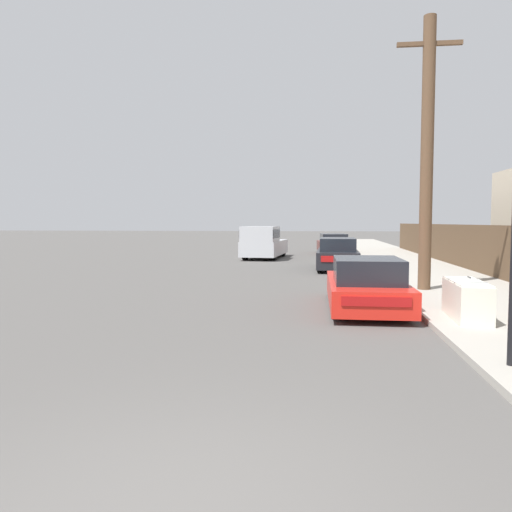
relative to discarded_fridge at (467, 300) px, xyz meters
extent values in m
cube|color=#9E998E|center=(1.30, 16.32, -0.45)|extent=(4.20, 63.00, 0.12)
cube|color=silver|center=(0.00, 0.00, -0.01)|extent=(0.71, 1.84, 0.74)
cube|color=white|center=(0.00, 0.00, 0.37)|extent=(0.68, 1.77, 0.03)
cube|color=#333335|center=(0.20, 0.55, 0.40)|extent=(0.04, 0.20, 0.02)
cube|color=gray|center=(0.01, 0.29, 0.39)|extent=(0.63, 0.10, 0.01)
cube|color=gray|center=(-0.01, -0.27, 0.39)|extent=(0.63, 0.10, 0.01)
cube|color=red|center=(-1.85, 1.67, -0.09)|extent=(1.74, 4.34, 0.55)
cube|color=black|center=(-1.85, 1.28, 0.46)|extent=(1.50, 2.08, 0.55)
cube|color=#B21414|center=(-1.85, -0.51, 0.01)|extent=(1.36, 0.03, 0.19)
cylinder|color=black|center=(-2.60, 3.01, -0.19)|extent=(0.20, 0.62, 0.62)
cylinder|color=black|center=(-1.10, 3.01, -0.19)|extent=(0.20, 0.62, 0.62)
cylinder|color=black|center=(-2.60, 0.33, -0.19)|extent=(0.20, 0.62, 0.62)
cylinder|color=black|center=(-1.10, 0.32, -0.19)|extent=(0.20, 0.62, 0.62)
cube|color=black|center=(-2.12, 11.61, -0.01)|extent=(1.85, 4.51, 0.69)
cube|color=black|center=(-2.12, 11.44, 0.61)|extent=(1.56, 2.54, 0.54)
cube|color=#B21414|center=(-2.18, 9.37, 0.11)|extent=(1.35, 0.07, 0.24)
cylinder|color=black|center=(-2.83, 13.02, -0.17)|extent=(0.22, 0.67, 0.67)
cylinder|color=black|center=(-1.34, 12.98, -0.17)|extent=(0.22, 0.67, 0.67)
cylinder|color=black|center=(-2.90, 10.25, -0.17)|extent=(0.22, 0.67, 0.67)
cylinder|color=black|center=(-1.41, 10.21, -0.17)|extent=(0.22, 0.67, 0.67)
cube|color=#5B1E19|center=(-1.96, 22.54, -0.03)|extent=(2.14, 4.74, 0.65)
cube|color=black|center=(-1.95, 22.35, 0.55)|extent=(1.75, 2.69, 0.51)
cube|color=#B21414|center=(-1.81, 20.21, 0.08)|extent=(1.43, 0.13, 0.23)
cylinder|color=black|center=(-2.86, 23.92, -0.17)|extent=(0.24, 0.68, 0.67)
cylinder|color=black|center=(-1.26, 24.03, -0.17)|extent=(0.24, 0.68, 0.67)
cylinder|color=black|center=(-2.66, 21.05, -0.17)|extent=(0.24, 0.68, 0.67)
cylinder|color=black|center=(-1.07, 21.16, -0.17)|extent=(0.24, 0.68, 0.67)
cube|color=silver|center=(-5.99, 18.06, 0.10)|extent=(2.32, 5.37, 0.81)
cube|color=silver|center=(-6.10, 16.63, 0.91)|extent=(1.98, 2.49, 0.83)
cube|color=black|center=(-6.10, 16.63, 0.94)|extent=(2.01, 2.45, 0.46)
cylinder|color=black|center=(-5.32, 16.38, -0.11)|extent=(0.32, 0.81, 0.79)
cylinder|color=black|center=(-6.91, 16.51, -0.11)|extent=(0.32, 0.81, 0.79)
cylinder|color=black|center=(-5.06, 19.61, -0.11)|extent=(0.32, 0.81, 0.79)
cylinder|color=black|center=(-6.65, 19.74, -0.11)|extent=(0.32, 0.81, 0.79)
cylinder|color=brown|center=(0.09, 4.47, 3.49)|extent=(0.36, 0.36, 7.75)
cube|color=brown|center=(0.09, 4.47, 6.59)|extent=(1.80, 0.12, 0.12)
cube|color=brown|center=(3.25, 9.99, 0.54)|extent=(0.08, 36.54, 1.84)
camera|label=1|loc=(-3.02, -10.44, 1.57)|focal=35.00mm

